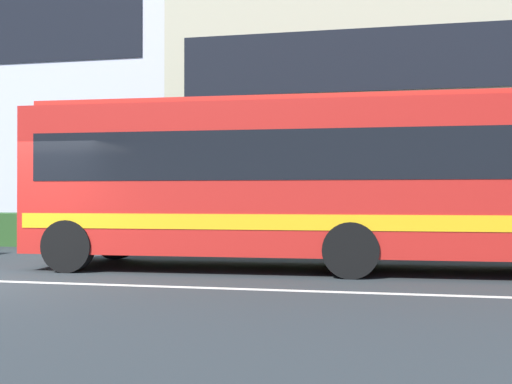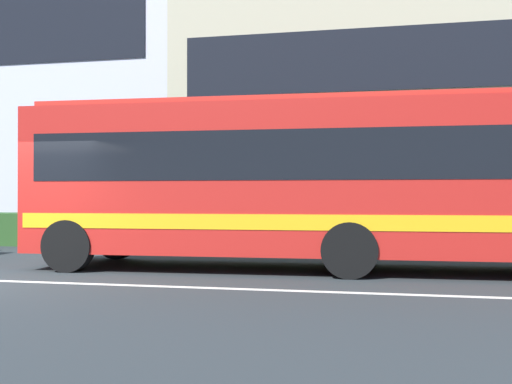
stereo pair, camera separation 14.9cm
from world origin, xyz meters
The scene contains 3 objects.
hedge_row_far centered at (2.77, 6.76, 0.47)m, with size 20.62×1.10×0.95m, color #2C5525.
apartment_block_right centered at (8.42, 14.42, 4.98)m, with size 18.01×8.94×9.95m.
transit_bus centered at (5.24, 2.68, 1.82)m, with size 11.37×3.00×3.31m.
Camera 2 is at (6.53, -9.00, 1.46)m, focal length 41.56 mm.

